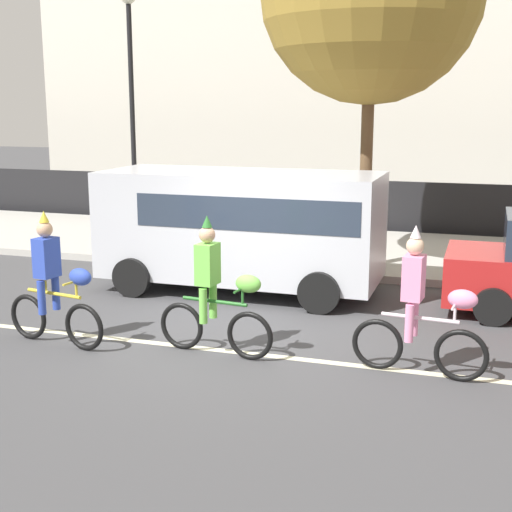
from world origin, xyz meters
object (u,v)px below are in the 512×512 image
at_px(parade_cyclist_pink, 421,311).
at_px(street_lamp_post, 131,77).
at_px(parade_cyclist_cobalt, 54,287).
at_px(parade_cyclist_lime, 215,295).
at_px(parked_van_silver, 245,222).

relative_size(parade_cyclist_pink, street_lamp_post, 0.33).
distance_m(parade_cyclist_cobalt, parade_cyclist_lime, 2.32).
bearing_deg(parked_van_silver, parade_cyclist_cobalt, -113.15).
xyz_separation_m(parade_cyclist_cobalt, parade_cyclist_pink, (5.02, 0.40, 0.00)).
relative_size(parade_cyclist_cobalt, parked_van_silver, 0.38).
bearing_deg(parade_cyclist_lime, parade_cyclist_cobalt, -172.07).
relative_size(parade_cyclist_cobalt, parade_cyclist_pink, 1.00).
distance_m(parade_cyclist_lime, parked_van_silver, 3.46).
bearing_deg(street_lamp_post, parade_cyclist_lime, -55.51).
relative_size(parade_cyclist_pink, parked_van_silver, 0.38).
xyz_separation_m(parade_cyclist_cobalt, parked_van_silver, (1.57, 3.68, 0.44)).
bearing_deg(parade_cyclist_pink, street_lamp_post, 137.24).
bearing_deg(parade_cyclist_cobalt, parade_cyclist_lime, 7.93).
bearing_deg(street_lamp_post, parked_van_silver, -42.02).
relative_size(parked_van_silver, street_lamp_post, 0.85).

